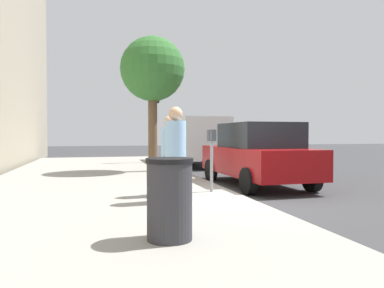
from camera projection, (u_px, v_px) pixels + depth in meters
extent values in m
plane|color=#38383A|center=(237.00, 199.00, 8.13)|extent=(80.00, 80.00, 0.00)
cube|color=gray|center=(98.00, 202.00, 7.37)|extent=(28.00, 6.00, 0.15)
cylinder|color=gray|center=(212.00, 166.00, 8.26)|extent=(0.07, 0.07, 1.15)
cube|color=#383D42|center=(213.00, 135.00, 8.15)|extent=(0.16, 0.11, 0.26)
cube|color=#383D42|center=(210.00, 135.00, 8.34)|extent=(0.16, 0.11, 0.26)
cube|color=#268C33|center=(216.00, 135.00, 8.16)|extent=(0.10, 0.01, 0.10)
cube|color=#268C33|center=(213.00, 135.00, 8.36)|extent=(0.10, 0.01, 0.10)
cylinder|color=#191E4C|center=(167.00, 176.00, 7.92)|extent=(0.15, 0.15, 0.81)
cylinder|color=#191E4C|center=(173.00, 177.00, 7.59)|extent=(0.15, 0.15, 0.81)
cylinder|color=#8CB7E0|center=(170.00, 143.00, 7.74)|extent=(0.37, 0.37, 0.64)
sphere|color=tan|center=(170.00, 122.00, 7.73)|extent=(0.25, 0.25, 0.25)
cylinder|color=#47474C|center=(167.00, 179.00, 7.11)|extent=(0.15, 0.15, 0.87)
cylinder|color=#47474C|center=(185.00, 180.00, 6.92)|extent=(0.15, 0.15, 0.87)
cylinder|color=#8CB7E0|center=(176.00, 139.00, 7.00)|extent=(0.40, 0.40, 0.69)
sphere|color=tan|center=(176.00, 114.00, 6.98)|extent=(0.27, 0.27, 0.27)
cube|color=maroon|center=(256.00, 161.00, 10.32)|extent=(4.42, 1.90, 0.76)
cube|color=black|center=(259.00, 135.00, 10.11)|extent=(2.22, 1.72, 0.68)
cylinder|color=black|center=(211.00, 170.00, 11.48)|extent=(0.66, 0.23, 0.66)
cylinder|color=black|center=(261.00, 169.00, 11.94)|extent=(0.66, 0.23, 0.66)
cylinder|color=black|center=(248.00, 181.00, 8.72)|extent=(0.66, 0.23, 0.66)
cylinder|color=black|center=(312.00, 179.00, 9.18)|extent=(0.66, 0.23, 0.66)
cube|color=silver|center=(194.00, 138.00, 16.95)|extent=(5.22, 2.06, 1.80)
cylinder|color=black|center=(167.00, 156.00, 18.39)|extent=(0.76, 0.23, 0.76)
cylinder|color=black|center=(203.00, 155.00, 18.85)|extent=(0.76, 0.23, 0.76)
cylinder|color=black|center=(182.00, 160.00, 15.11)|extent=(0.76, 0.23, 0.76)
cylinder|color=black|center=(225.00, 159.00, 15.57)|extent=(0.76, 0.23, 0.76)
cylinder|color=brown|center=(153.00, 130.00, 12.89)|extent=(0.32, 0.32, 2.94)
sphere|color=#2F692C|center=(153.00, 69.00, 12.83)|extent=(2.27, 2.27, 2.27)
cylinder|color=black|center=(153.00, 124.00, 16.96)|extent=(0.12, 0.12, 3.60)
cube|color=black|center=(157.00, 95.00, 16.97)|extent=(0.24, 0.20, 0.76)
sphere|color=red|center=(159.00, 90.00, 16.99)|extent=(0.14, 0.14, 0.14)
sphere|color=orange|center=(159.00, 95.00, 17.00)|extent=(0.14, 0.14, 0.14)
sphere|color=green|center=(159.00, 100.00, 17.00)|extent=(0.14, 0.14, 0.14)
cylinder|color=#2D2D33|center=(170.00, 201.00, 4.48)|extent=(0.56, 0.56, 0.95)
cylinder|color=black|center=(170.00, 161.00, 4.47)|extent=(0.59, 0.59, 0.06)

